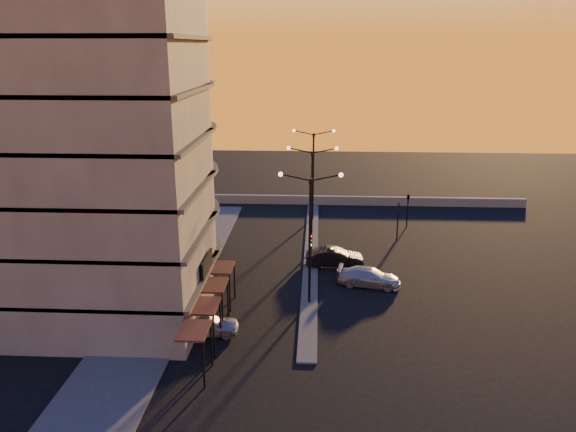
# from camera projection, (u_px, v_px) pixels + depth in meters

# --- Properties ---
(ground) EXTENTS (120.00, 120.00, 0.00)m
(ground) POSITION_uv_depth(u_px,v_px,m) (309.00, 303.00, 39.86)
(ground) COLOR black
(ground) RESTS_ON ground
(sidewalk_west) EXTENTS (5.00, 40.00, 0.12)m
(sidewalk_west) POSITION_uv_depth(u_px,v_px,m) (177.00, 277.00, 44.21)
(sidewalk_west) COLOR #454543
(sidewalk_west) RESTS_ON ground
(median) EXTENTS (1.20, 36.00, 0.12)m
(median) POSITION_uv_depth(u_px,v_px,m) (311.00, 253.00, 49.39)
(median) COLOR #454543
(median) RESTS_ON ground
(parapet) EXTENTS (44.00, 0.50, 1.00)m
(parapet) POSITION_uv_depth(u_px,v_px,m) (331.00, 200.00, 64.45)
(parapet) COLOR slate
(parapet) RESTS_ON ground
(building) EXTENTS (14.35, 17.08, 25.00)m
(building) POSITION_uv_depth(u_px,v_px,m) (100.00, 134.00, 37.14)
(building) COLOR #646058
(building) RESTS_ON ground
(streetlamp_near) EXTENTS (4.32, 0.32, 9.51)m
(streetlamp_near) POSITION_uv_depth(u_px,v_px,m) (310.00, 228.00, 38.23)
(streetlamp_near) COLOR black
(streetlamp_near) RESTS_ON ground
(streetlamp_mid) EXTENTS (4.32, 0.32, 9.51)m
(streetlamp_mid) POSITION_uv_depth(u_px,v_px,m) (312.00, 192.00, 47.78)
(streetlamp_mid) COLOR black
(streetlamp_mid) RESTS_ON ground
(streetlamp_far) EXTENTS (4.32, 0.32, 9.51)m
(streetlamp_far) POSITION_uv_depth(u_px,v_px,m) (313.00, 167.00, 57.33)
(streetlamp_far) COLOR black
(streetlamp_far) RESTS_ON ground
(traffic_light_main) EXTENTS (0.28, 0.44, 4.25)m
(traffic_light_main) POSITION_uv_depth(u_px,v_px,m) (310.00, 251.00, 41.76)
(traffic_light_main) COLOR black
(traffic_light_main) RESTS_ON ground
(signal_east_a) EXTENTS (0.13, 0.16, 3.60)m
(signal_east_a) POSITION_uv_depth(u_px,v_px,m) (398.00, 220.00, 52.26)
(signal_east_a) COLOR black
(signal_east_a) RESTS_ON ground
(signal_east_b) EXTENTS (0.42, 1.99, 3.60)m
(signal_east_b) POSITION_uv_depth(u_px,v_px,m) (408.00, 197.00, 55.66)
(signal_east_b) COLOR black
(signal_east_b) RESTS_ON ground
(car_hatchback) EXTENTS (4.38, 2.12, 1.44)m
(car_hatchback) POSITION_uv_depth(u_px,v_px,m) (205.00, 324.00, 35.37)
(car_hatchback) COLOR #A8A9B0
(car_hatchback) RESTS_ON ground
(car_sedan) EXTENTS (4.79, 1.82, 1.56)m
(car_sedan) POSITION_uv_depth(u_px,v_px,m) (334.00, 257.00, 46.31)
(car_sedan) COLOR black
(car_sedan) RESTS_ON ground
(car_wagon) EXTENTS (5.05, 2.83, 1.38)m
(car_wagon) POSITION_uv_depth(u_px,v_px,m) (369.00, 277.00, 42.59)
(car_wagon) COLOR #B3B7BC
(car_wagon) RESTS_ON ground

